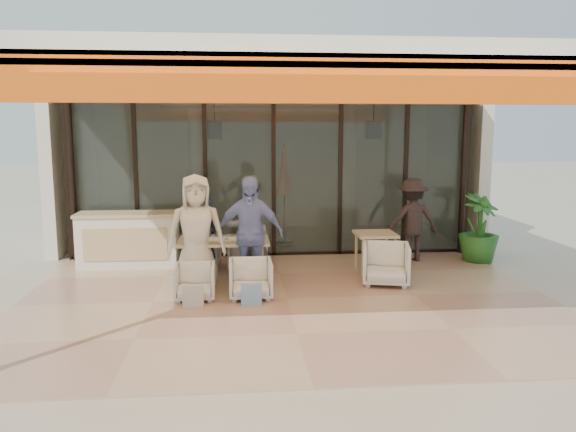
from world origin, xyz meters
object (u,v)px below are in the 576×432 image
diner_grey (248,226)px  standing_woman (412,220)px  diner_cream (196,233)px  potted_palm (479,228)px  dining_table (223,242)px  chair_far_right (248,251)px  chair_near_right (251,277)px  diner_periwinkle (249,234)px  side_chair (386,262)px  chair_near_left (195,280)px  host_counter (128,240)px  side_table (375,239)px  chair_far_left (202,252)px  diner_navy (200,228)px

diner_grey → standing_woman: bearing=173.5°
diner_cream → potted_palm: size_ratio=1.39×
diner_cream → diner_grey: bearing=40.0°
dining_table → standing_woman: standing_woman is taller
chair_far_right → potted_palm: size_ratio=0.49×
chair_far_right → chair_near_right: bearing=100.7°
chair_near_right → diner_periwinkle: (0.00, 0.50, 0.58)m
diner_grey → side_chair: size_ratio=2.29×
chair_far_right → diner_cream: diner_cream is taller
chair_far_right → diner_grey: 0.75m
chair_near_left → chair_near_right: 0.84m
dining_table → chair_far_right: bearing=65.6°
chair_far_right → diner_periwinkle: bearing=100.7°
diner_cream → side_chair: size_ratio=2.42×
host_counter → side_table: (4.47, -0.85, 0.11)m
potted_palm → dining_table: bearing=-168.2°
diner_grey → diner_periwinkle: size_ratio=0.97×
diner_grey → diner_periwinkle: diner_periwinkle is taller
diner_cream → side_chair: bearing=-6.0°
diner_periwinkle → potted_palm: 4.71m
diner_cream → standing_woman: (4.03, 1.64, -0.11)m
host_counter → chair_near_right: bearing=-44.2°
standing_woman → chair_far_left: bearing=-1.8°
diner_navy → standing_woman: bearing=175.9°
diner_grey → standing_woman: (3.19, 0.74, -0.07)m
dining_table → chair_near_right: bearing=-65.9°
host_counter → side_chair: host_counter is taller
chair_far_left → chair_far_right: size_ratio=0.96×
chair_near_left → standing_woman: (4.03, 2.14, 0.51)m
diner_grey → diner_cream: diner_cream is taller
host_counter → chair_far_left: (1.38, -0.26, -0.21)m
diner_navy → potted_palm: diner_navy is taller
chair_near_left → side_chair: 3.14m
dining_table → standing_woman: (3.62, 1.18, 0.13)m
dining_table → diner_periwinkle: bearing=-46.9°
chair_near_right → side_table: 2.62m
chair_far_left → diner_cream: diner_cream is taller
host_counter → diner_navy: (1.38, -0.76, 0.32)m
diner_navy → diner_cream: diner_cream is taller
diner_grey → side_chair: (2.25, -0.84, -0.50)m
side_chair → diner_periwinkle: bearing=-165.6°
host_counter → standing_woman: 5.41m
host_counter → chair_far_right: 2.24m
standing_woman → chair_near_left: bearing=22.8°
dining_table → diner_periwinkle: diner_periwinkle is taller
chair_far_left → diner_grey: bearing=154.0°
diner_cream → side_table: bearing=7.6°
diner_periwinkle → diner_navy: bearing=139.4°
diner_grey → side_chair: 2.46m
side_table → potted_palm: potted_palm is taller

